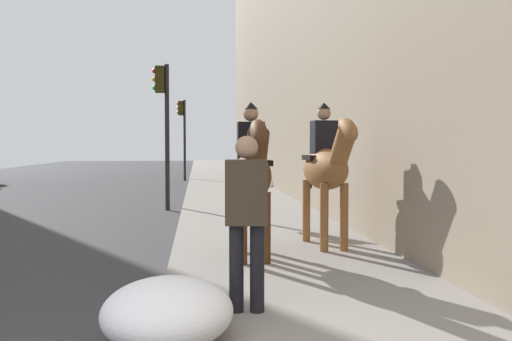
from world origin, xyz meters
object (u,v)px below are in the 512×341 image
Objects in this scene: mounted_horse_near at (252,173)px; mounted_horse_far at (326,167)px; traffic_light_far_curb at (183,127)px; traffic_light_near_curb at (164,113)px; pedestrian_greeting at (247,211)px.

mounted_horse_near is 1.47m from mounted_horse_far.
traffic_light_near_curb is at bearing 179.17° from traffic_light_far_curb.
pedestrian_greeting is (-2.46, 0.30, -0.25)m from mounted_horse_near.
traffic_light_near_curb is at bearing -166.25° from mounted_horse_near.
traffic_light_near_curb is (6.14, 2.91, 1.20)m from mounted_horse_far.
traffic_light_near_curb is at bearing 15.23° from pedestrian_greeting.
mounted_horse_near is at bearing -65.18° from mounted_horse_far.
mounted_horse_far reaches higher than mounted_horse_near.
mounted_horse_near reaches higher than pedestrian_greeting.
mounted_horse_far is 0.59× the size of traffic_light_near_curb.
mounted_horse_near is 0.58× the size of traffic_light_near_curb.
mounted_horse_near is 2.49m from pedestrian_greeting.
mounted_horse_far is (0.75, -1.26, 0.05)m from mounted_horse_near.
mounted_horse_near is 7.19m from traffic_light_near_curb.
traffic_light_far_curb is at bearing -177.31° from mounted_horse_far.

